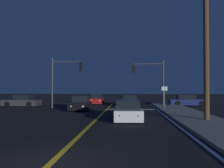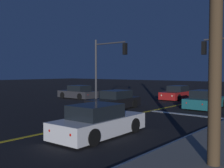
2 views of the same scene
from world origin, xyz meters
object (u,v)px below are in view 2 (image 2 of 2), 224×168
object	(u,v)px
car_far_approaching_black	(115,101)
traffic_signal_far_left	(106,61)
car_lead_oncoming_white	(99,122)
car_distant_tail_charcoal	(78,93)
car_following_oncoming_teal	(206,100)
car_side_waiting_red	(177,93)

from	to	relation	value
car_far_approaching_black	traffic_signal_far_left	size ratio (longest dim) A/B	0.85
car_lead_oncoming_white	car_distant_tail_charcoal	xyz separation A→B (m)	(-12.46, 10.29, -0.00)
car_lead_oncoming_white	car_distant_tail_charcoal	size ratio (longest dim) A/B	1.07
car_following_oncoming_teal	traffic_signal_far_left	distance (m)	8.37
car_side_waiting_red	traffic_signal_far_left	size ratio (longest dim) A/B	0.83
traffic_signal_far_left	car_distant_tail_charcoal	bearing A→B (deg)	161.81
car_side_waiting_red	car_distant_tail_charcoal	world-z (taller)	same
car_side_waiting_red	traffic_signal_far_left	distance (m)	8.55
car_lead_oncoming_white	traffic_signal_far_left	xyz separation A→B (m)	(-7.01, 8.50, 3.02)
car_following_oncoming_teal	car_far_approaching_black	bearing A→B (deg)	-136.00
car_following_oncoming_teal	car_side_waiting_red	distance (m)	6.53
car_following_oncoming_teal	traffic_signal_far_left	world-z (taller)	traffic_signal_far_left
car_following_oncoming_teal	car_side_waiting_red	xyz separation A→B (m)	(-4.58, 4.65, -0.00)
car_following_oncoming_teal	car_side_waiting_red	bearing A→B (deg)	135.10
traffic_signal_far_left	car_following_oncoming_teal	bearing A→B (deg)	21.74
car_side_waiting_red	traffic_signal_far_left	xyz separation A→B (m)	(-2.66, -7.54, 3.02)
car_far_approaching_black	traffic_signal_far_left	bearing A→B (deg)	-39.90
car_following_oncoming_teal	car_distant_tail_charcoal	world-z (taller)	same
car_following_oncoming_teal	car_far_approaching_black	world-z (taller)	same
car_side_waiting_red	car_far_approaching_black	bearing A→B (deg)	85.88
car_following_oncoming_teal	car_side_waiting_red	size ratio (longest dim) A/B	0.95
car_lead_oncoming_white	car_distant_tail_charcoal	world-z (taller)	same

